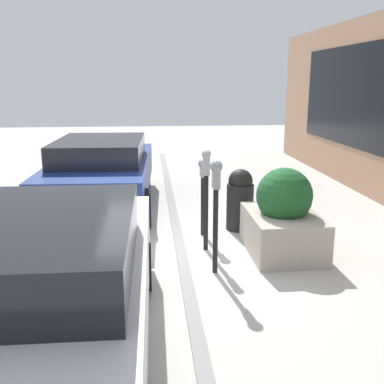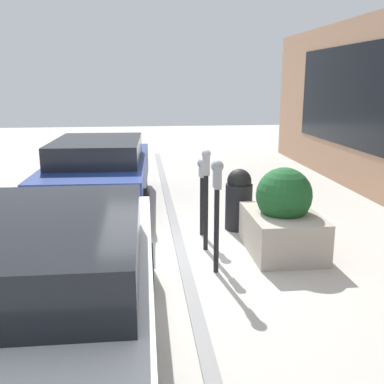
{
  "view_description": "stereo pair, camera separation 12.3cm",
  "coord_description": "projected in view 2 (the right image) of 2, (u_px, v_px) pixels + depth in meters",
  "views": [
    {
      "loc": [
        -6.55,
        0.53,
        2.58
      ],
      "look_at": [
        0.0,
        -0.1,
        0.95
      ],
      "focal_mm": 42.0,
      "sensor_mm": 36.0,
      "label": 1
    },
    {
      "loc": [
        -6.53,
        0.65,
        2.58
      ],
      "look_at": [
        0.0,
        -0.1,
        0.95
      ],
      "focal_mm": 42.0,
      "sensor_mm": 36.0,
      "label": 2
    }
  ],
  "objects": [
    {
      "name": "parking_meter_nearest",
      "position": [
        217.0,
        195.0,
        5.98
      ],
      "size": [
        0.2,
        0.17,
        1.58
      ],
      "color": "black",
      "rests_on": "ground_plane"
    },
    {
      "name": "trash_bin",
      "position": [
        239.0,
        199.0,
        7.94
      ],
      "size": [
        0.48,
        0.48,
        1.09
      ],
      "color": "black",
      "rests_on": "ground_plane"
    },
    {
      "name": "parking_meter_middle",
      "position": [
        202.0,
        181.0,
        7.54
      ],
      "size": [
        0.19,
        0.16,
        1.33
      ],
      "color": "black",
      "rests_on": "ground_plane"
    },
    {
      "name": "planter_box",
      "position": [
        283.0,
        218.0,
        6.86
      ],
      "size": [
        1.44,
        1.04,
        1.33
      ],
      "color": "#B2A899",
      "rests_on": "ground_plane"
    },
    {
      "name": "curb_strip",
      "position": [
        181.0,
        250.0,
        6.98
      ],
      "size": [
        19.0,
        0.16,
        0.04
      ],
      "color": "gray",
      "rests_on": "ground_plane"
    },
    {
      "name": "parked_car_middle",
      "position": [
        99.0,
        171.0,
        9.21
      ],
      "size": [
        4.67,
        2.08,
        1.45
      ],
      "rotation": [
        0.0,
        0.0,
        -0.04
      ],
      "color": "navy",
      "rests_on": "ground_plane"
    },
    {
      "name": "parking_meter_second",
      "position": [
        206.0,
        186.0,
        6.83
      ],
      "size": [
        0.16,
        0.14,
        1.59
      ],
      "color": "black",
      "rests_on": "ground_plane"
    },
    {
      "name": "ground_plane",
      "position": [
        186.0,
        251.0,
        6.99
      ],
      "size": [
        40.0,
        40.0,
        0.0
      ],
      "primitive_type": "plane",
      "color": "beige"
    },
    {
      "name": "parked_car_front",
      "position": [
        47.0,
        288.0,
        4.05
      ],
      "size": [
        4.53,
        1.98,
        1.47
      ],
      "rotation": [
        0.0,
        0.0,
        -0.01
      ],
      "color": "silver",
      "rests_on": "ground_plane"
    }
  ]
}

